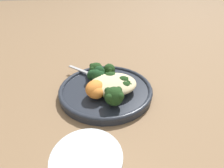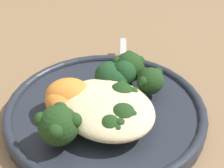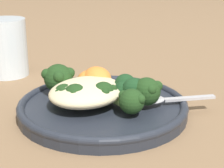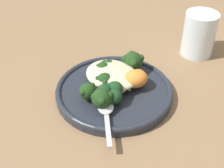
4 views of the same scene
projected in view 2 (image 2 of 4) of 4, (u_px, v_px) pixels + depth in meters
name	position (u px, v px, depth m)	size (l,w,h in m)	color
ground_plane	(90.00, 120.00, 0.47)	(4.00, 4.00, 0.00)	#846647
plate	(105.00, 113.00, 0.46)	(0.25, 0.25, 0.02)	#232833
quinoa_mound	(108.00, 108.00, 0.43)	(0.12, 0.10, 0.03)	beige
broccoli_stalk_0	(65.00, 120.00, 0.40)	(0.07, 0.12, 0.04)	#8EB25B
broccoli_stalk_1	(104.00, 120.00, 0.41)	(0.10, 0.05, 0.03)	#8EB25B
broccoli_stalk_2	(115.00, 117.00, 0.41)	(0.09, 0.03, 0.03)	#8EB25B
broccoli_stalk_3	(116.00, 97.00, 0.44)	(0.07, 0.06, 0.03)	#8EB25B
broccoli_stalk_4	(138.00, 85.00, 0.46)	(0.07, 0.12, 0.03)	#8EB25B
broccoli_stalk_5	(125.00, 70.00, 0.48)	(0.04, 0.10, 0.04)	#8EB25B
sweet_potato_chunk_0	(61.00, 100.00, 0.44)	(0.05, 0.04, 0.03)	orange
sweet_potato_chunk_1	(68.00, 94.00, 0.44)	(0.05, 0.04, 0.04)	orange
kale_tuft	(116.00, 76.00, 0.47)	(0.05, 0.06, 0.04)	#193D1E
spoon	(124.00, 69.00, 0.51)	(0.10, 0.10, 0.01)	#B7B7BC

